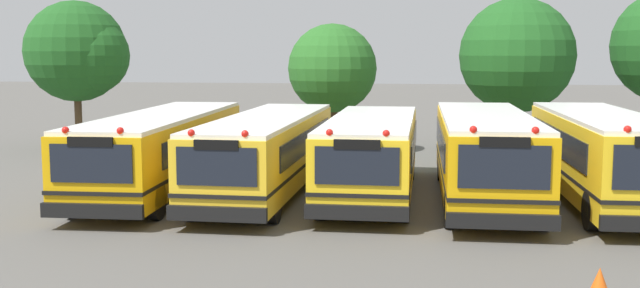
% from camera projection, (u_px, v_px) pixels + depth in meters
% --- Properties ---
extents(ground_plane, '(160.00, 160.00, 0.00)m').
position_uv_depth(ground_plane, '(372.00, 197.00, 23.14)').
color(ground_plane, '#595651').
extents(school_bus_0, '(2.92, 11.54, 2.59)m').
position_uv_depth(school_bus_0, '(163.00, 148.00, 24.04)').
color(school_bus_0, '#EAA80C').
rests_on(school_bus_0, ground_plane).
extents(school_bus_1, '(2.68, 11.33, 2.56)m').
position_uv_depth(school_bus_1, '(267.00, 150.00, 23.58)').
color(school_bus_1, yellow).
rests_on(school_bus_1, ground_plane).
extents(school_bus_2, '(2.64, 9.98, 2.55)m').
position_uv_depth(school_bus_2, '(372.00, 153.00, 23.09)').
color(school_bus_2, yellow).
rests_on(school_bus_2, ground_plane).
extents(school_bus_3, '(2.67, 10.48, 2.72)m').
position_uv_depth(school_bus_3, '(484.00, 153.00, 22.39)').
color(school_bus_3, '#EAA80C').
rests_on(school_bus_3, ground_plane).
extents(school_bus_4, '(2.70, 10.25, 2.76)m').
position_uv_depth(school_bus_4, '(602.00, 154.00, 21.98)').
color(school_bus_4, yellow).
rests_on(school_bus_4, ground_plane).
extents(tree_0, '(4.79, 4.56, 6.70)m').
position_uv_depth(tree_0, '(80.00, 53.00, 34.03)').
color(tree_0, '#4C3823').
rests_on(tree_0, ground_plane).
extents(tree_1, '(3.83, 3.83, 5.61)m').
position_uv_depth(tree_1, '(331.00, 69.00, 32.43)').
color(tree_1, '#4C3823').
rests_on(tree_1, ground_plane).
extents(tree_2, '(4.83, 4.83, 6.67)m').
position_uv_depth(tree_2, '(514.00, 55.00, 31.77)').
color(tree_2, '#4C3823').
rests_on(tree_2, ground_plane).
extents(traffic_cone, '(0.43, 0.43, 0.57)m').
position_uv_depth(traffic_cone, '(599.00, 283.00, 13.60)').
color(traffic_cone, '#EA5914').
rests_on(traffic_cone, ground_plane).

